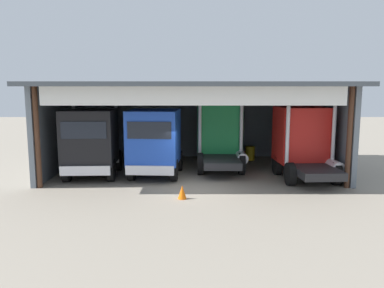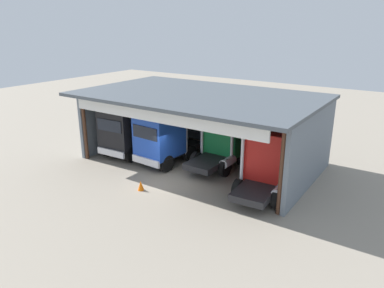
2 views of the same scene
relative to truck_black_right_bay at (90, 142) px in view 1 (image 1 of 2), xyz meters
name	(u,v)px [view 1 (image 1 of 2)]	position (x,y,z in m)	size (l,w,h in m)	color
ground_plane	(192,188)	(5.06, -2.08, -1.81)	(80.00, 80.00, 0.00)	gray
workshop_shed	(192,108)	(5.06, 2.63, 1.55)	(14.98, 9.44, 4.74)	slate
truck_black_right_bay	(90,142)	(0.00, 0.00, 0.00)	(2.72, 5.11, 3.61)	black
truck_blue_center_bay	(154,142)	(3.13, 0.15, 0.00)	(2.64, 5.09, 3.40)	#1E47B7
truck_green_yard_outside	(219,135)	(6.55, 2.22, 0.05)	(2.62, 4.78, 3.68)	#197F3D
truck_red_center_right_bay	(303,141)	(10.54, 0.01, 0.02)	(2.79, 4.62, 3.65)	red
oil_drum	(249,153)	(8.59, 4.62, -1.38)	(0.58, 0.58, 0.86)	gold
tool_cart	(284,153)	(10.68, 4.18, -1.31)	(0.90, 0.60, 1.00)	red
traffic_cone	(181,192)	(4.60, -3.68, -1.53)	(0.36, 0.36, 0.56)	orange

